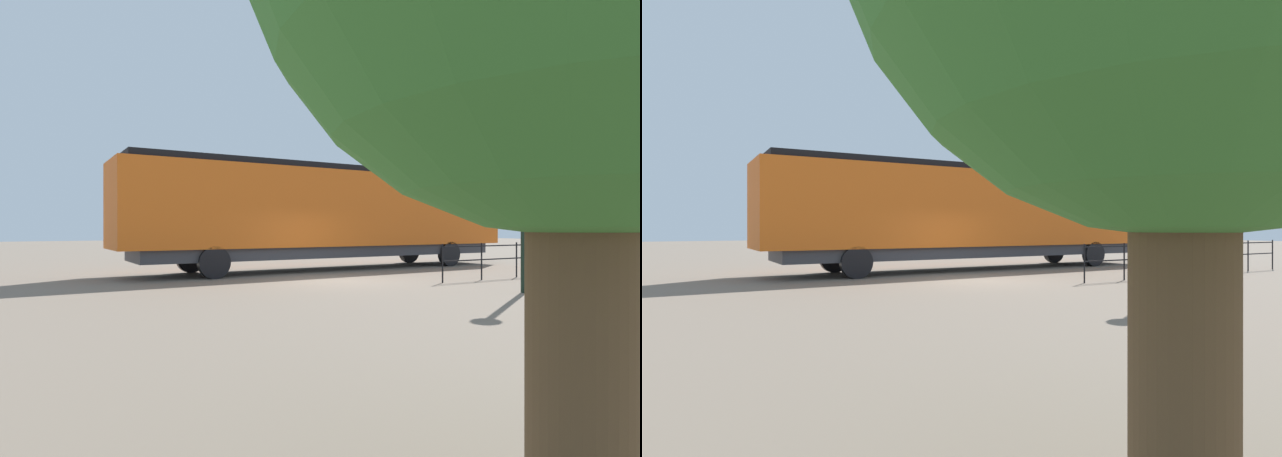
% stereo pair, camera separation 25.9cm
% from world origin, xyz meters
% --- Properties ---
extents(ground_plane, '(120.00, 120.00, 0.00)m').
position_xyz_m(ground_plane, '(0.00, 0.00, 0.00)').
color(ground_plane, '#756656').
extents(locomotive, '(3.01, 17.14, 4.24)m').
position_xyz_m(locomotive, '(-4.03, 2.73, 2.38)').
color(locomotive, orange).
rests_on(locomotive, ground_plane).
extents(lamp_post, '(0.57, 0.57, 5.55)m').
position_xyz_m(lamp_post, '(5.04, 2.62, 4.12)').
color(lamp_post, black).
rests_on(lamp_post, ground_plane).
extents(platform_fence, '(0.05, 10.65, 1.22)m').
position_xyz_m(platform_fence, '(2.22, 7.76, 0.79)').
color(platform_fence, black).
rests_on(platform_fence, ground_plane).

